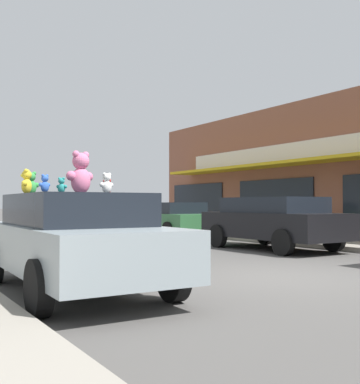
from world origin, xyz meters
TOP-DOWN VIEW (x-y plane):
  - ground_plane at (0.00, 0.00)m, footprint 260.00×260.00m
  - plush_art_car at (-3.70, 0.63)m, footprint 2.12×4.68m
  - teddy_bear_giant at (-3.55, 0.77)m, footprint 0.52×0.36m
  - teddy_bear_red at (-3.12, 0.72)m, footprint 0.17×0.22m
  - teddy_bear_white at (-3.41, 0.07)m, footprint 0.23×0.15m
  - teddy_bear_yellow at (-4.36, 0.92)m, footprint 0.22×0.28m
  - teddy_bear_teal at (-4.02, 0.29)m, footprint 0.15×0.16m
  - teddy_bear_blue at (-4.39, -0.16)m, footprint 0.18×0.13m
  - teddy_bear_green at (-4.12, 1.56)m, footprint 0.28×0.18m
  - parked_car_far_center at (3.63, 4.06)m, footprint 2.14×4.55m
  - parked_car_far_right at (3.63, 9.84)m, footprint 2.10×4.35m

SIDE VIEW (x-z plane):
  - ground_plane at x=0.00m, z-range 0.00..0.00m
  - parked_car_far_right at x=3.63m, z-range 0.07..1.48m
  - plush_art_car at x=-3.70m, z-range 0.06..1.56m
  - parked_car_far_center at x=3.63m, z-range 0.08..1.62m
  - teddy_bear_teal at x=-4.02m, z-range 1.50..1.73m
  - teddy_bear_blue at x=-4.39m, z-range 1.50..1.74m
  - teddy_bear_red at x=-3.12m, z-range 1.49..1.79m
  - teddy_bear_white at x=-3.41m, z-range 1.49..1.80m
  - teddy_bear_yellow at x=-4.36m, z-range 1.49..1.87m
  - teddy_bear_green at x=-4.12m, z-range 1.49..1.88m
  - teddy_bear_giant at x=-3.55m, z-range 1.49..2.17m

